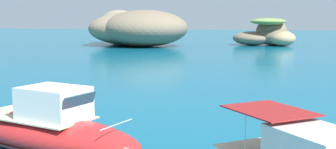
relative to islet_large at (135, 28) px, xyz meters
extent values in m
ellipsoid|color=#756651|center=(3.33, -3.51, 0.12)|extent=(18.57, 17.79, 7.24)
ellipsoid|color=#9E8966|center=(-4.16, 5.67, 0.07)|extent=(15.37, 16.08, 7.13)
ellipsoid|color=#84755B|center=(0.70, -1.71, -0.04)|extent=(22.73, 20.21, 6.92)
ellipsoid|color=#756651|center=(-1.30, 5.11, -0.82)|extent=(8.97, 11.25, 5.35)
ellipsoid|color=#84755B|center=(-4.59, 2.96, 0.20)|extent=(11.75, 11.26, 7.40)
ellipsoid|color=#756651|center=(27.76, 6.76, -0.70)|extent=(8.64, 8.81, 5.59)
ellipsoid|color=#9E8966|center=(29.88, 4.08, -1.96)|extent=(5.87, 6.14, 3.06)
ellipsoid|color=#756651|center=(28.48, 5.37, -1.69)|extent=(9.87, 9.63, 3.62)
ellipsoid|color=#756651|center=(23.91, 5.68, -2.06)|extent=(11.34, 11.31, 2.87)
ellipsoid|color=olive|center=(27.09, 3.96, 1.45)|extent=(7.05, 6.41, 1.37)
cube|color=maroon|center=(27.75, -71.41, -0.73)|extent=(3.23, 3.31, 0.04)
cylinder|color=silver|center=(28.45, -70.83, -1.43)|extent=(0.03, 0.03, 1.39)
cylinder|color=silver|center=(27.04, -72.00, -1.43)|extent=(0.03, 0.03, 1.39)
ellipsoid|color=red|center=(18.65, -69.09, -2.70)|extent=(9.81, 5.31, 1.60)
ellipsoid|color=black|center=(18.65, -69.09, -3.06)|extent=(10.01, 5.42, 0.19)
cube|color=#C6B793|center=(17.97, -68.90, -2.02)|extent=(5.63, 3.73, 0.06)
cube|color=silver|center=(19.10, -69.22, -1.33)|extent=(3.07, 2.63, 1.32)
cube|color=#2D4756|center=(20.38, -69.59, -1.20)|extent=(0.79, 1.84, 0.70)
cylinder|color=silver|center=(22.17, -70.11, -1.84)|extent=(0.58, 1.91, 0.04)
camera|label=1|loc=(27.71, -84.79, 2.13)|focal=45.39mm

